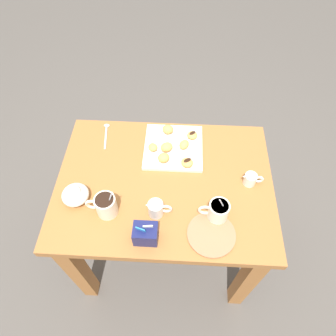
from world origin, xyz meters
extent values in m
plane|color=#514C47|center=(0.00, 0.00, 0.00)|extent=(8.00, 8.00, 0.00)
cube|color=#A36633|center=(0.00, 0.00, 0.72)|extent=(0.93, 0.69, 0.04)
cube|color=#A36633|center=(-0.41, -0.28, 0.35)|extent=(0.07, 0.07, 0.70)
cube|color=#A36633|center=(0.41, -0.28, 0.35)|extent=(0.07, 0.07, 0.70)
cube|color=#A36633|center=(-0.41, 0.28, 0.35)|extent=(0.07, 0.07, 0.70)
cube|color=#A36633|center=(0.41, 0.28, 0.35)|extent=(0.07, 0.07, 0.70)
cube|color=silver|center=(-0.03, -0.18, 0.75)|extent=(0.27, 0.27, 0.02)
cylinder|color=silver|center=(-0.22, 0.16, 0.78)|extent=(0.08, 0.08, 0.09)
torus|color=silver|center=(-0.17, 0.16, 0.79)|extent=(0.06, 0.01, 0.06)
cylinder|color=black|center=(-0.22, 0.16, 0.82)|extent=(0.07, 0.07, 0.01)
cylinder|color=silver|center=(-0.23, 0.16, 0.82)|extent=(0.05, 0.01, 0.12)
cylinder|color=silver|center=(0.22, 0.16, 0.79)|extent=(0.08, 0.08, 0.09)
torus|color=silver|center=(0.27, 0.16, 0.79)|extent=(0.06, 0.01, 0.06)
cylinder|color=black|center=(0.22, 0.16, 0.83)|extent=(0.07, 0.07, 0.01)
cylinder|color=silver|center=(0.20, 0.16, 0.82)|extent=(0.05, 0.01, 0.12)
cylinder|color=silver|center=(0.02, 0.16, 0.77)|extent=(0.06, 0.06, 0.07)
cone|color=silver|center=(0.05, 0.16, 0.80)|extent=(0.02, 0.02, 0.02)
torus|color=silver|center=(-0.02, 0.16, 0.78)|extent=(0.05, 0.01, 0.05)
cylinder|color=white|center=(0.02, 0.16, 0.80)|extent=(0.05, 0.05, 0.01)
cube|color=#191E51|center=(0.05, 0.26, 0.78)|extent=(0.09, 0.07, 0.08)
cube|color=white|center=(0.04, 0.26, 0.83)|extent=(0.04, 0.01, 0.03)
cube|color=#2D84D1|center=(0.07, 0.27, 0.83)|extent=(0.04, 0.02, 0.03)
ellipsoid|color=silver|center=(0.36, 0.11, 0.77)|extent=(0.11, 0.11, 0.06)
sphere|color=silver|center=(0.36, 0.11, 0.79)|extent=(0.06, 0.06, 0.06)
ellipsoid|color=green|center=(0.37, 0.11, 0.81)|extent=(0.03, 0.03, 0.01)
cylinder|color=silver|center=(-0.36, -0.01, 0.77)|extent=(0.05, 0.05, 0.05)
cone|color=silver|center=(-0.34, -0.01, 0.78)|extent=(0.02, 0.02, 0.02)
torus|color=silver|center=(-0.40, -0.01, 0.77)|extent=(0.04, 0.01, 0.04)
cylinder|color=black|center=(-0.36, -0.01, 0.79)|extent=(0.04, 0.04, 0.01)
cylinder|color=#E5704C|center=(-0.19, 0.24, 0.74)|extent=(0.19, 0.19, 0.01)
cube|color=silver|center=(0.30, -0.23, 0.74)|extent=(0.03, 0.15, 0.00)
ellipsoid|color=silver|center=(0.30, -0.31, 0.74)|extent=(0.03, 0.02, 0.01)
ellipsoid|color=#DBA351|center=(0.01, -0.10, 0.77)|extent=(0.07, 0.07, 0.04)
ellipsoid|color=#DBA351|center=(0.06, -0.16, 0.77)|extent=(0.06, 0.06, 0.03)
ellipsoid|color=#DBA351|center=(-0.12, -0.24, 0.77)|extent=(0.07, 0.07, 0.03)
ellipsoid|color=black|center=(-0.12, -0.24, 0.78)|extent=(0.04, 0.03, 0.00)
ellipsoid|color=#DBA351|center=(-0.08, -0.18, 0.77)|extent=(0.06, 0.06, 0.03)
ellipsoid|color=#DBA351|center=(-0.09, -0.08, 0.77)|extent=(0.07, 0.07, 0.03)
ellipsoid|color=black|center=(-0.09, -0.08, 0.79)|extent=(0.04, 0.04, 0.00)
ellipsoid|color=#DBA351|center=(0.00, -0.16, 0.77)|extent=(0.07, 0.07, 0.04)
ellipsoid|color=#DBA351|center=(0.00, -0.27, 0.77)|extent=(0.07, 0.06, 0.04)
camera|label=1|loc=(-0.05, 0.71, 1.82)|focal=32.24mm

